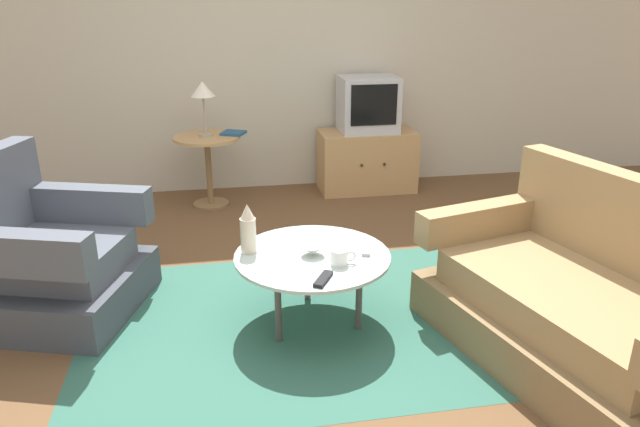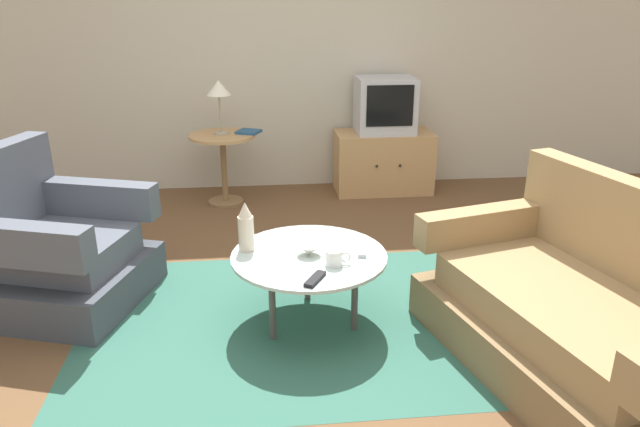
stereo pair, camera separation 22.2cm
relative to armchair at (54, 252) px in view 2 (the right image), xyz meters
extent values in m
plane|color=brown|center=(1.42, -0.40, -0.31)|extent=(16.00, 16.00, 0.00)
cube|color=#BCB29E|center=(1.42, 2.16, 1.04)|extent=(9.00, 0.12, 2.70)
cube|color=#2D5B4C|center=(1.47, -0.40, -0.31)|extent=(2.52, 1.71, 0.00)
cube|color=#3E424B|center=(0.06, -0.02, -0.19)|extent=(1.07, 1.08, 0.24)
cube|color=#4C515B|center=(0.06, -0.02, 0.02)|extent=(0.86, 0.77, 0.18)
cube|color=#4C515B|center=(-0.05, -0.36, 0.22)|extent=(0.86, 0.39, 0.22)
cube|color=#4C515B|center=(0.16, 0.33, 0.22)|extent=(0.86, 0.39, 0.22)
cube|color=brown|center=(2.66, -0.99, -0.19)|extent=(1.22, 1.70, 0.24)
cube|color=#93754C|center=(2.66, -0.99, 0.02)|extent=(1.02, 1.39, 0.18)
cube|color=#93754C|center=(2.49, -0.32, 0.20)|extent=(0.87, 0.35, 0.19)
cylinder|color=#B2C6C1|center=(1.47, -0.40, 0.09)|extent=(0.85, 0.85, 0.02)
cylinder|color=#4C4742|center=(1.48, -0.14, -0.12)|extent=(0.04, 0.04, 0.39)
cylinder|color=#4C4742|center=(1.26, -0.56, -0.12)|extent=(0.04, 0.04, 0.39)
cylinder|color=#4C4742|center=(1.70, -0.52, -0.12)|extent=(0.04, 0.04, 0.39)
cylinder|color=tan|center=(0.91, 1.64, 0.29)|extent=(0.55, 0.55, 0.02)
cylinder|color=brown|center=(0.91, 1.64, -0.02)|extent=(0.05, 0.05, 0.59)
cylinder|color=brown|center=(0.91, 1.64, -0.30)|extent=(0.30, 0.30, 0.02)
cube|color=tan|center=(2.35, 1.84, -0.04)|extent=(0.87, 0.44, 0.55)
sphere|color=black|center=(2.24, 1.60, -0.01)|extent=(0.02, 0.02, 0.02)
sphere|color=black|center=(2.45, 1.60, -0.01)|extent=(0.02, 0.02, 0.02)
cube|color=#B7B7BC|center=(2.35, 1.85, 0.48)|extent=(0.51, 0.41, 0.49)
cube|color=black|center=(2.35, 1.64, 0.51)|extent=(0.41, 0.01, 0.35)
cylinder|color=#9E937A|center=(0.91, 1.65, 0.31)|extent=(0.12, 0.12, 0.02)
cylinder|color=#9E937A|center=(0.91, 1.65, 0.47)|extent=(0.02, 0.02, 0.31)
cone|color=beige|center=(0.91, 1.65, 0.69)|extent=(0.20, 0.20, 0.12)
cylinder|color=beige|center=(1.13, -0.31, 0.20)|extent=(0.09, 0.09, 0.20)
cone|color=beige|center=(1.13, -0.31, 0.34)|extent=(0.08, 0.08, 0.08)
cylinder|color=white|center=(1.59, -0.55, 0.14)|extent=(0.09, 0.09, 0.08)
torus|color=white|center=(1.65, -0.55, 0.14)|extent=(0.06, 0.01, 0.06)
cone|color=silver|center=(1.47, -0.41, 0.13)|extent=(0.13, 0.13, 0.06)
cube|color=black|center=(1.47, -0.71, 0.11)|extent=(0.12, 0.17, 0.02)
cube|color=#B2B2B7|center=(1.76, -0.40, 0.11)|extent=(0.07, 0.17, 0.02)
cube|color=navy|center=(1.14, 1.67, 0.31)|extent=(0.24, 0.23, 0.02)
camera|label=1|loc=(1.01, -3.25, 1.43)|focal=32.98mm
camera|label=2|loc=(1.23, -3.28, 1.43)|focal=32.98mm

